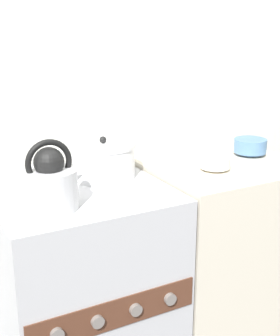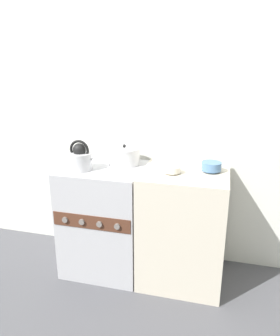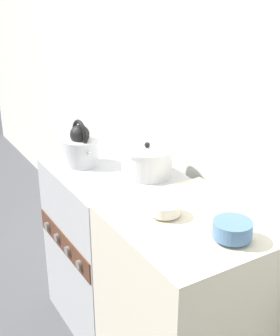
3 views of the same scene
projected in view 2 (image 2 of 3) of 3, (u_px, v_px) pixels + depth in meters
The scene contains 8 objects.
ground_plane at pixel (94, 285), 2.64m from camera, with size 12.00×12.00×0.00m, color #4C4C51.
wall_back at pixel (116, 117), 2.84m from camera, with size 7.00×0.06×2.50m.
stove at pixel (105, 219), 2.75m from camera, with size 0.64×0.58×0.91m.
counter at pixel (183, 227), 2.60m from camera, with size 0.65×0.58×0.93m.
kettle at pixel (80, 159), 2.52m from camera, with size 0.22×0.18×0.24m.
cooking_pot at pixel (124, 156), 2.66m from camera, with size 0.26×0.26×0.17m.
enamel_bowl at pixel (211, 166), 2.43m from camera, with size 0.15×0.15×0.07m.
small_ceramic_bowl at pixel (172, 169), 2.41m from camera, with size 0.12×0.12×0.05m.
Camera 2 is at (0.91, -2.04, 1.73)m, focal length 35.00 mm.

